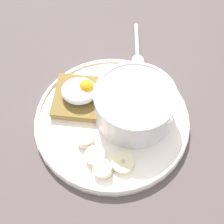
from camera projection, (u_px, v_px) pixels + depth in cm
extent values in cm
cube|color=#514646|center=(112.00, 125.00, 52.41)|extent=(120.00, 120.00, 2.00)
cylinder|color=white|center=(112.00, 120.00, 51.14)|extent=(25.22, 25.22, 1.00)
torus|color=white|center=(112.00, 118.00, 50.47)|extent=(25.02, 25.02, 0.60)
cylinder|color=white|center=(135.00, 105.00, 48.65)|extent=(12.53, 12.53, 5.75)
torus|color=white|center=(136.00, 95.00, 46.22)|extent=(12.73, 12.73, 0.60)
cylinder|color=#D5B38F|center=(134.00, 106.00, 48.93)|extent=(11.13, 11.13, 4.69)
ellipsoid|color=#D5B38F|center=(135.00, 99.00, 47.11)|extent=(10.58, 10.58, 1.20)
ellipsoid|color=#9B7344|center=(151.00, 98.00, 46.71)|extent=(1.91, 2.08, 0.75)
ellipsoid|color=tan|center=(147.00, 90.00, 47.53)|extent=(1.75, 1.35, 0.67)
ellipsoid|color=tan|center=(120.00, 83.00, 48.26)|extent=(1.90, 2.05, 0.74)
ellipsoid|color=#916E4A|center=(131.00, 103.00, 46.30)|extent=(1.77, 1.39, 0.66)
ellipsoid|color=#D5B093|center=(124.00, 80.00, 48.70)|extent=(1.17, 0.77, 0.49)
cube|color=brown|center=(80.00, 96.00, 51.66)|extent=(8.89, 8.89, 0.30)
cube|color=#A27F3D|center=(80.00, 98.00, 52.13)|extent=(8.71, 8.71, 1.31)
ellipsoid|color=white|center=(79.00, 91.00, 50.52)|extent=(5.89, 5.31, 2.49)
sphere|color=orange|center=(86.00, 87.00, 50.02)|extent=(2.44, 2.44, 2.44)
ellipsoid|color=orange|center=(103.00, 91.00, 51.80)|extent=(2.20, 1.76, 0.36)
cylinder|color=#EFE3C4|center=(95.00, 156.00, 46.50)|extent=(4.30, 4.30, 1.30)
cylinder|color=#BBB199|center=(95.00, 154.00, 45.98)|extent=(0.77, 0.77, 0.13)
cylinder|color=beige|center=(104.00, 169.00, 45.19)|extent=(4.00, 3.94, 1.90)
cylinder|color=#BCAF90|center=(104.00, 167.00, 44.63)|extent=(0.70, 0.69, 0.22)
cylinder|color=beige|center=(86.00, 140.00, 47.86)|extent=(3.93, 3.95, 1.65)
cylinder|color=#BCAA8A|center=(85.00, 138.00, 47.33)|extent=(0.70, 0.70, 0.20)
cylinder|color=beige|center=(123.00, 163.00, 46.00)|extent=(4.83, 4.84, 1.25)
cylinder|color=#B9B189|center=(123.00, 161.00, 45.59)|extent=(0.87, 0.87, 0.17)
cylinder|color=silver|center=(137.00, 43.00, 60.63)|extent=(2.12, 9.85, 0.80)
ellipsoid|color=silver|center=(138.00, 62.00, 58.01)|extent=(2.86, 3.89, 0.70)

